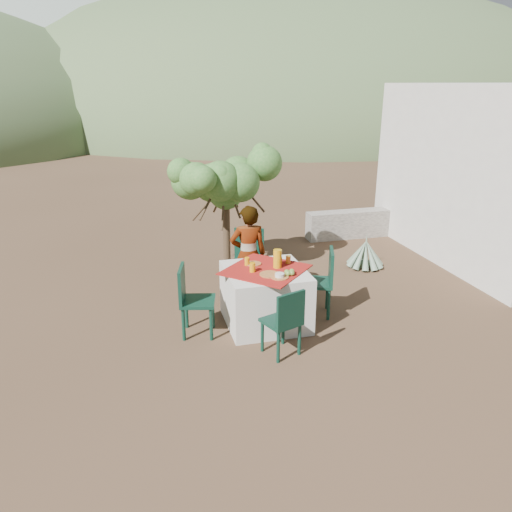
{
  "coord_description": "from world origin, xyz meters",
  "views": [
    {
      "loc": [
        -1.14,
        -5.61,
        3.06
      ],
      "look_at": [
        0.47,
        0.54,
        0.81
      ],
      "focal_mm": 35.0,
      "sensor_mm": 36.0,
      "label": 1
    }
  ],
  "objects_px": {
    "person": "(248,255)",
    "shrub_tree": "(229,186)",
    "chair_far": "(248,258)",
    "agave": "(365,254)",
    "chair_near": "(285,320)",
    "chair_left": "(191,297)",
    "chair_right": "(322,279)",
    "table": "(265,296)",
    "juice_pitcher": "(277,259)"
  },
  "relations": [
    {
      "from": "table",
      "to": "chair_far",
      "type": "bearing_deg",
      "value": 88.12
    },
    {
      "from": "person",
      "to": "agave",
      "type": "bearing_deg",
      "value": -156.25
    },
    {
      "from": "chair_right",
      "to": "table",
      "type": "bearing_deg",
      "value": -65.57
    },
    {
      "from": "chair_right",
      "to": "agave",
      "type": "distance_m",
      "value": 2.1
    },
    {
      "from": "chair_far",
      "to": "chair_left",
      "type": "xyz_separation_m",
      "value": [
        -1.01,
        -1.14,
        -0.03
      ]
    },
    {
      "from": "table",
      "to": "agave",
      "type": "height_order",
      "value": "table"
    },
    {
      "from": "person",
      "to": "shrub_tree",
      "type": "relative_size",
      "value": 0.78
    },
    {
      "from": "chair_far",
      "to": "juice_pitcher",
      "type": "distance_m",
      "value": 1.12
    },
    {
      "from": "chair_far",
      "to": "person",
      "type": "relative_size",
      "value": 0.67
    },
    {
      "from": "table",
      "to": "person",
      "type": "bearing_deg",
      "value": 94.23
    },
    {
      "from": "chair_far",
      "to": "chair_right",
      "type": "bearing_deg",
      "value": -31.13
    },
    {
      "from": "chair_near",
      "to": "agave",
      "type": "xyz_separation_m",
      "value": [
        2.24,
        2.45,
        -0.23
      ]
    },
    {
      "from": "table",
      "to": "juice_pitcher",
      "type": "height_order",
      "value": "juice_pitcher"
    },
    {
      "from": "chair_left",
      "to": "juice_pitcher",
      "type": "xyz_separation_m",
      "value": [
        1.14,
        0.09,
        0.38
      ]
    },
    {
      "from": "chair_left",
      "to": "chair_right",
      "type": "bearing_deg",
      "value": -72.54
    },
    {
      "from": "table",
      "to": "agave",
      "type": "xyz_separation_m",
      "value": [
        2.23,
        1.59,
        -0.15
      ]
    },
    {
      "from": "chair_far",
      "to": "chair_near",
      "type": "bearing_deg",
      "value": -70.04
    },
    {
      "from": "agave",
      "to": "chair_left",
      "type": "bearing_deg",
      "value": -152.76
    },
    {
      "from": "table",
      "to": "chair_near",
      "type": "height_order",
      "value": "chair_near"
    },
    {
      "from": "chair_near",
      "to": "person",
      "type": "xyz_separation_m",
      "value": [
        -0.04,
        1.58,
        0.26
      ]
    },
    {
      "from": "person",
      "to": "shrub_tree",
      "type": "bearing_deg",
      "value": -86.21
    },
    {
      "from": "chair_left",
      "to": "agave",
      "type": "bearing_deg",
      "value": -49.48
    },
    {
      "from": "chair_right",
      "to": "agave",
      "type": "bearing_deg",
      "value": 156.68
    },
    {
      "from": "chair_right",
      "to": "shrub_tree",
      "type": "xyz_separation_m",
      "value": [
        -0.89,
        1.87,
        0.94
      ]
    },
    {
      "from": "chair_left",
      "to": "juice_pitcher",
      "type": "height_order",
      "value": "juice_pitcher"
    },
    {
      "from": "table",
      "to": "juice_pitcher",
      "type": "relative_size",
      "value": 5.39
    },
    {
      "from": "table",
      "to": "agave",
      "type": "relative_size",
      "value": 1.9
    },
    {
      "from": "shrub_tree",
      "to": "chair_far",
      "type": "bearing_deg",
      "value": -82.8
    },
    {
      "from": "table",
      "to": "chair_near",
      "type": "bearing_deg",
      "value": -90.57
    },
    {
      "from": "table",
      "to": "shrub_tree",
      "type": "height_order",
      "value": "shrub_tree"
    },
    {
      "from": "table",
      "to": "juice_pitcher",
      "type": "distance_m",
      "value": 0.53
    },
    {
      "from": "chair_far",
      "to": "agave",
      "type": "bearing_deg",
      "value": 34.3
    },
    {
      "from": "juice_pitcher",
      "to": "chair_far",
      "type": "bearing_deg",
      "value": 97.06
    },
    {
      "from": "juice_pitcher",
      "to": "person",
      "type": "bearing_deg",
      "value": 107.58
    },
    {
      "from": "chair_right",
      "to": "juice_pitcher",
      "type": "height_order",
      "value": "juice_pitcher"
    },
    {
      "from": "table",
      "to": "chair_near",
      "type": "distance_m",
      "value": 0.87
    },
    {
      "from": "chair_far",
      "to": "shrub_tree",
      "type": "bearing_deg",
      "value": 118.47
    },
    {
      "from": "person",
      "to": "agave",
      "type": "distance_m",
      "value": 2.5
    },
    {
      "from": "chair_far",
      "to": "chair_left",
      "type": "height_order",
      "value": "chair_far"
    },
    {
      "from": "chair_far",
      "to": "shrub_tree",
      "type": "xyz_separation_m",
      "value": [
        -0.11,
        0.86,
        0.92
      ]
    },
    {
      "from": "chair_near",
      "to": "chair_right",
      "type": "bearing_deg",
      "value": -151.72
    },
    {
      "from": "shrub_tree",
      "to": "person",
      "type": "bearing_deg",
      "value": -89.07
    },
    {
      "from": "chair_near",
      "to": "chair_left",
      "type": "distance_m",
      "value": 1.26
    },
    {
      "from": "chair_right",
      "to": "person",
      "type": "height_order",
      "value": "person"
    },
    {
      "from": "shrub_tree",
      "to": "juice_pitcher",
      "type": "relative_size",
      "value": 7.66
    },
    {
      "from": "chair_near",
      "to": "agave",
      "type": "height_order",
      "value": "chair_near"
    },
    {
      "from": "shrub_tree",
      "to": "chair_right",
      "type": "bearing_deg",
      "value": -64.58
    },
    {
      "from": "chair_left",
      "to": "agave",
      "type": "height_order",
      "value": "chair_left"
    },
    {
      "from": "chair_far",
      "to": "person",
      "type": "height_order",
      "value": "person"
    },
    {
      "from": "chair_far",
      "to": "chair_near",
      "type": "distance_m",
      "value": 1.95
    }
  ]
}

